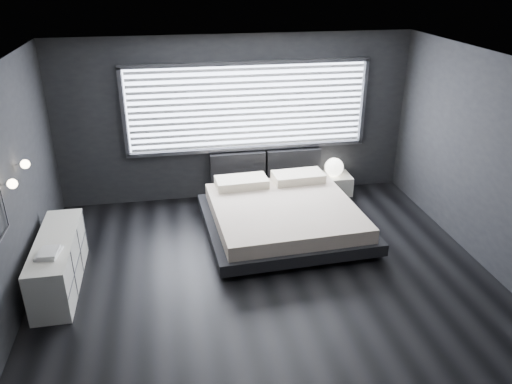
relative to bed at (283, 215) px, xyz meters
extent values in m
plane|color=black|center=(-0.50, -1.26, -0.29)|extent=(6.00, 6.00, 0.00)
plane|color=silver|center=(-0.50, -1.26, 2.51)|extent=(6.00, 6.00, 0.00)
cube|color=black|center=(-0.50, 1.49, 1.11)|extent=(6.00, 0.04, 2.80)
cube|color=black|center=(-0.50, -4.01, 1.11)|extent=(6.00, 0.04, 2.80)
cube|color=black|center=(-3.50, -1.26, 1.11)|extent=(0.04, 5.50, 2.80)
cube|color=black|center=(2.50, -1.26, 1.11)|extent=(0.04, 5.50, 2.80)
cube|color=white|center=(-0.30, 1.47, 1.32)|extent=(4.00, 0.02, 1.38)
cube|color=#47474C|center=(-2.34, 1.44, 1.32)|extent=(0.06, 0.08, 1.48)
cube|color=#47474C|center=(1.74, 1.44, 1.32)|extent=(0.06, 0.08, 1.48)
cube|color=#47474C|center=(-0.30, 1.44, 2.05)|extent=(4.14, 0.08, 0.06)
cube|color=#47474C|center=(-0.30, 1.44, 0.59)|extent=(4.14, 0.08, 0.06)
cube|color=silver|center=(-0.30, 1.41, 1.32)|extent=(3.94, 0.03, 1.32)
cube|color=black|center=(-0.50, 1.38, 0.28)|extent=(0.96, 0.16, 0.52)
cube|color=black|center=(0.50, 1.38, 0.28)|extent=(0.96, 0.16, 0.52)
cylinder|color=silver|center=(-3.45, -1.21, 1.31)|extent=(0.10, 0.02, 0.02)
sphere|color=#FFE5B7|center=(-3.38, -1.21, 1.31)|extent=(0.11, 0.11, 0.11)
cylinder|color=silver|center=(-3.45, -0.61, 1.31)|extent=(0.10, 0.02, 0.02)
sphere|color=#FFE5B7|center=(-3.38, -0.61, 1.31)|extent=(0.11, 0.11, 0.11)
cube|color=#47474C|center=(-3.48, -1.56, 0.86)|extent=(0.01, 0.46, 0.02)
cube|color=#47474C|center=(-3.48, -1.33, 1.09)|extent=(0.01, 0.02, 0.46)
cube|color=black|center=(-0.97, -1.01, -0.24)|extent=(0.14, 0.14, 0.09)
cube|color=black|center=(1.07, -0.91, -0.24)|extent=(0.14, 0.14, 0.09)
cube|color=black|center=(-1.07, 0.82, -0.24)|extent=(0.14, 0.14, 0.09)
cube|color=black|center=(0.98, 0.92, -0.24)|extent=(0.14, 0.14, 0.09)
cube|color=black|center=(0.00, -0.04, -0.11)|extent=(2.49, 2.38, 0.17)
cube|color=beige|center=(0.00, -0.04, 0.08)|extent=(2.22, 2.22, 0.22)
cube|color=beige|center=(-0.53, 0.77, 0.26)|extent=(0.86, 0.50, 0.14)
cube|color=beige|center=(0.44, 0.82, 0.26)|extent=(0.86, 0.50, 0.14)
cube|color=silver|center=(1.23, 1.24, -0.11)|extent=(0.60, 0.50, 0.34)
sphere|color=white|center=(1.21, 1.21, 0.23)|extent=(0.33, 0.33, 0.33)
cube|color=silver|center=(-3.15, -0.87, 0.05)|extent=(0.48, 1.69, 0.67)
cube|color=#47474C|center=(-2.91, -0.87, 0.05)|extent=(0.02, 1.66, 0.65)
cube|color=silver|center=(-3.14, -1.23, 0.41)|extent=(0.29, 0.35, 0.04)
cube|color=silver|center=(-3.13, -1.25, 0.44)|extent=(0.22, 0.29, 0.03)
camera|label=1|loc=(-1.63, -6.64, 3.53)|focal=35.00mm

